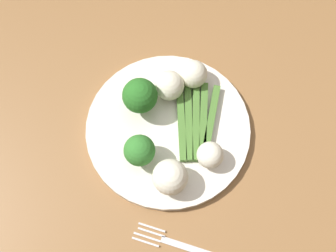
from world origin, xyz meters
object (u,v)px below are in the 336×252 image
Objects in this scene: plate at (168,129)px; cauliflower_back at (169,86)px; broccoli_outer_edge at (140,96)px; broccoli_right at (139,151)px; fork at (182,246)px; asparagus_bundle at (196,122)px; dining_table at (161,135)px; cauliflower_mid at (193,74)px; cauliflower_near_fork at (210,155)px; cauliflower_back_right at (170,177)px.

plate is 5.46× the size of cauliflower_back.
broccoli_right is at bearing -175.68° from broccoli_outer_edge.
cauliflower_back is at bearing -68.19° from fork.
fork is (-0.21, 0.01, -0.02)m from asparagus_bundle.
cauliflower_back is at bearing -18.45° from dining_table.
dining_table is 0.16m from cauliflower_mid.
fork is (-0.14, 0.04, -0.04)m from cauliflower_near_fork.
broccoli_outer_edge reaches higher than fork.
dining_table is 0.25m from fork.
plate is 0.20m from fork.
broccoli_outer_edge is at bearing 73.25° from asparagus_bundle.
cauliflower_back_right is at bearing -175.95° from cauliflower_back.
plate is at bearing -126.31° from broccoli_outer_edge.
cauliflower_mid reaches higher than asparagus_bundle.
cauliflower_mid is at bearing 4.19° from asparagus_bundle.
dining_table is 24.14× the size of cauliflower_back.
fork is (-0.22, -0.05, 0.10)m from dining_table.
broccoli_outer_edge is 1.65× the size of cauliflower_near_fork.
cauliflower_back is at bearing 4.05° from cauliflower_back_right.
asparagus_bundle is (0.01, -0.05, 0.01)m from plate.
fork is at bearing 179.20° from cauliflower_mid.
asparagus_bundle is 2.01× the size of broccoli_outer_edge.
cauliflower_back_right reaches higher than fork.
dining_table is 0.16m from broccoli_outer_edge.
asparagus_bundle is 0.08m from cauliflower_mid.
plate is at bearing 5.59° from cauliflower_back_right.
cauliflower_back_right is (-0.04, 0.06, 0.01)m from cauliflower_near_fork.
cauliflower_near_fork is 0.15m from fork.
plate is 1.73× the size of fork.
asparagus_bundle is at bearing -173.71° from cauliflower_mid.
cauliflower_back_right reaches higher than cauliflower_near_fork.
cauliflower_back is at bearing 31.68° from cauliflower_near_fork.
broccoli_outer_edge reaches higher than asparagus_bundle.
fork is at bearing -160.13° from broccoli_outer_edge.
asparagus_bundle is at bearing -19.65° from cauliflower_back_right.
dining_table is at bearing 73.29° from asparagus_bundle.
cauliflower_back is 1.05× the size of cauliflower_mid.
fork is at bearing 165.19° from cauliflower_near_fork.
broccoli_outer_edge is 1.47× the size of cauliflower_mid.
cauliflower_back is at bearing 1.83° from plate.
cauliflower_back is 0.27m from fork.
broccoli_outer_edge is at bearing 122.82° from cauliflower_mid.
cauliflower_near_fork is 0.14m from cauliflower_back.
broccoli_right reaches higher than cauliflower_near_fork.
cauliflower_mid is 0.29m from fork.
cauliflower_back_right is at bearing -61.97° from fork.
plate is at bearing 100.79° from asparagus_bundle.
broccoli_outer_edge reaches higher than cauliflower_near_fork.
fork is at bearing -169.99° from plate.
cauliflower_mid is at bearing -57.18° from broccoli_outer_edge.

